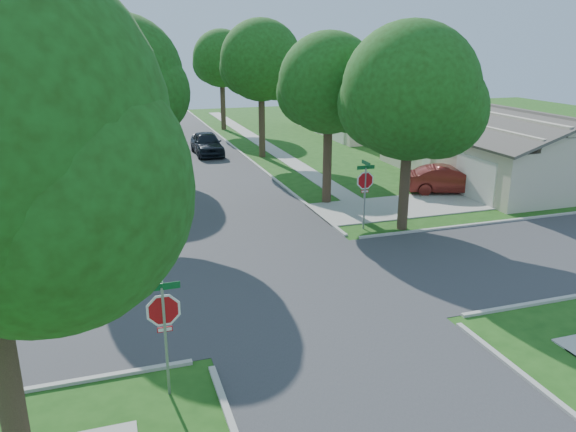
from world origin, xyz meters
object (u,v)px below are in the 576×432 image
(tree_w_near, at_px, (123,82))
(tree_ne_corner, at_px, (411,98))
(car_driveway, at_px, (448,180))
(tree_e_near, at_px, (330,88))
(tree_e_far, at_px, (222,61))
(stop_sign_ne, at_px, (365,183))
(tree_w_mid, at_px, (114,62))
(car_curb_east, at_px, (207,143))
(car_curb_west, at_px, (134,128))
(tree_w_far, at_px, (111,68))
(house_ne_far, at_px, (361,114))
(house_ne_near, at_px, (493,152))
(tree_e_mid, at_px, (262,64))
(stop_sign_sw, at_px, (164,315))

(tree_w_near, xyz_separation_m, tree_ne_corner, (11.00, -4.80, -0.52))
(car_driveway, bearing_deg, tree_e_near, 106.33)
(tree_e_far, bearing_deg, stop_sign_ne, -90.10)
(stop_sign_ne, bearing_deg, tree_e_far, 89.90)
(tree_w_mid, distance_m, car_curb_east, 8.39)
(stop_sign_ne, relative_size, car_curb_west, 0.75)
(tree_w_far, height_order, house_ne_far, tree_w_far)
(tree_ne_corner, bearing_deg, house_ne_far, 68.77)
(tree_w_near, height_order, car_curb_west, tree_w_near)
(tree_e_near, height_order, house_ne_near, tree_e_near)
(tree_e_near, height_order, tree_ne_corner, tree_ne_corner)
(stop_sign_ne, xyz_separation_m, house_ne_far, (11.29, 24.30, -0.51))
(tree_w_far, distance_m, tree_ne_corner, 31.77)
(tree_e_near, xyz_separation_m, car_driveway, (6.75, -0.31, -4.92))
(stop_sign_ne, relative_size, car_curb_east, 0.64)
(tree_e_mid, xyz_separation_m, house_ne_far, (11.23, 7.99, -4.74))
(tree_e_mid, xyz_separation_m, tree_w_far, (-9.41, 13.00, -0.75))
(tree_e_far, height_order, tree_ne_corner, tree_e_far)
(car_driveway, bearing_deg, tree_e_far, 33.85)
(stop_sign_ne, xyz_separation_m, car_driveway, (6.80, 4.00, -1.30))
(car_driveway, bearing_deg, tree_e_mid, 47.64)
(tree_e_far, xyz_separation_m, tree_w_far, (-9.40, -0.00, -0.47))
(tree_w_mid, xyz_separation_m, car_curb_west, (1.44, 12.38, -5.91))
(tree_ne_corner, relative_size, house_ne_far, 0.64)
(tree_w_near, bearing_deg, tree_w_far, 90.01)
(tree_e_far, distance_m, car_curb_east, 12.68)
(stop_sign_ne, distance_m, tree_e_near, 5.62)
(stop_sign_sw, distance_m, tree_ne_corner, 14.64)
(tree_w_near, distance_m, car_driveway, 17.02)
(tree_w_near, height_order, car_curb_east, tree_w_near)
(tree_w_mid, bearing_deg, car_driveway, -37.33)
(house_ne_near, bearing_deg, stop_sign_ne, -150.86)
(tree_e_far, distance_m, car_driveway, 26.71)
(tree_e_mid, xyz_separation_m, car_curb_west, (-7.96, 12.38, -5.67))
(tree_ne_corner, distance_m, house_ne_far, 26.91)
(car_driveway, bearing_deg, house_ne_near, -44.00)
(tree_e_mid, distance_m, tree_e_far, 13.00)
(tree_e_far, relative_size, tree_w_mid, 0.91)
(stop_sign_sw, relative_size, house_ne_near, 0.22)
(tree_e_far, distance_m, tree_w_near, 26.71)
(tree_ne_corner, relative_size, house_ne_near, 0.64)
(house_ne_far, distance_m, car_curb_west, 19.71)
(tree_e_far, height_order, house_ne_near, tree_e_far)
(tree_w_near, distance_m, house_ne_far, 29.10)
(tree_w_near, height_order, house_ne_near, tree_w_near)
(tree_e_near, bearing_deg, tree_e_far, 90.00)
(car_curb_west, bearing_deg, tree_w_far, -26.45)
(house_ne_near, distance_m, car_curb_west, 29.50)
(tree_w_mid, bearing_deg, car_curb_west, 83.37)
(tree_e_near, bearing_deg, tree_w_far, 110.61)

